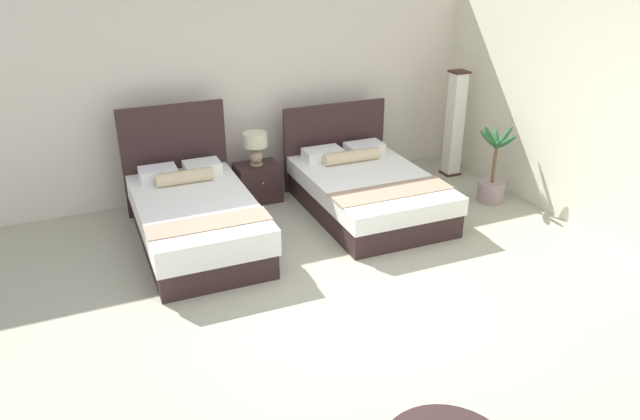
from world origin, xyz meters
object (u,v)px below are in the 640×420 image
object	(u,v)px
table_lamp	(255,144)
floor_lamp_corner	(455,124)
nightstand	(258,182)
bed_near_window	(195,217)
bed_near_corner	(366,189)
potted_palm	(492,181)

from	to	relation	value
table_lamp	floor_lamp_corner	distance (m)	2.80
nightstand	floor_lamp_corner	world-z (taller)	floor_lamp_corner
bed_near_window	floor_lamp_corner	world-z (taller)	floor_lamp_corner
bed_near_corner	potted_palm	distance (m)	1.64
nightstand	bed_near_window	bearing A→B (deg)	-139.60
table_lamp	floor_lamp_corner	world-z (taller)	floor_lamp_corner
bed_near_window	bed_near_corner	bearing A→B (deg)	-0.07
bed_near_window	floor_lamp_corner	distance (m)	3.86
nightstand	table_lamp	bearing A→B (deg)	90.00
bed_near_corner	floor_lamp_corner	world-z (taller)	floor_lamp_corner
floor_lamp_corner	table_lamp	bearing A→B (deg)	174.78
nightstand	table_lamp	distance (m)	0.50
bed_near_window	nightstand	bearing A→B (deg)	40.40
floor_lamp_corner	bed_near_corner	bearing A→B (deg)	-159.84
table_lamp	potted_palm	distance (m)	3.02
bed_near_window	potted_palm	size ratio (longest dim) A/B	2.13
bed_near_corner	bed_near_window	bearing A→B (deg)	179.93
bed_near_window	potted_palm	distance (m)	3.72
nightstand	potted_palm	xyz separation A→B (m)	(2.71, -1.23, 0.03)
bed_near_window	floor_lamp_corner	xyz separation A→B (m)	(3.78, 0.61, 0.41)
table_lamp	floor_lamp_corner	xyz separation A→B (m)	(2.79, -0.25, -0.01)
bed_near_window	nightstand	world-z (taller)	bed_near_window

